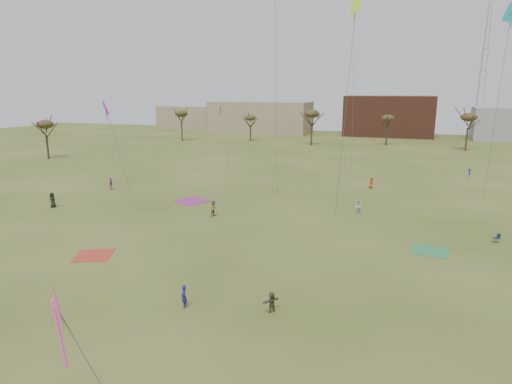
% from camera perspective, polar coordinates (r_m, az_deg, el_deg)
% --- Properties ---
extents(ground, '(260.00, 260.00, 0.00)m').
position_cam_1_polar(ground, '(28.68, -8.37, -16.07)').
color(ground, '#43531A').
rests_on(ground, ground).
extents(flyer_near_right, '(0.66, 0.67, 1.57)m').
position_cam_1_polar(flyer_near_right, '(29.78, -9.33, -13.23)').
color(flyer_near_right, navy).
rests_on(flyer_near_right, ground).
extents(spectator_fore_b, '(0.95, 1.07, 1.85)m').
position_cam_1_polar(spectator_fore_b, '(49.51, -5.47, -2.12)').
color(spectator_fore_b, '#91755C').
rests_on(spectator_fore_b, ground).
extents(spectator_fore_c, '(1.09, 1.24, 1.36)m').
position_cam_1_polar(spectator_fore_c, '(28.97, 2.05, -14.08)').
color(spectator_fore_c, '#504639').
rests_on(spectator_fore_c, ground).
extents(flyer_mid_a, '(0.93, 0.63, 1.84)m').
position_cam_1_polar(flyer_mid_a, '(58.43, -24.90, -0.94)').
color(flyer_mid_a, black).
rests_on(flyer_mid_a, ground).
extents(spectator_mid_d, '(0.75, 1.09, 1.71)m').
position_cam_1_polar(spectator_mid_d, '(65.80, -18.32, 1.04)').
color(spectator_mid_d, '#A6459A').
rests_on(spectator_mid_d, ground).
extents(spectator_mid_e, '(0.98, 1.01, 1.63)m').
position_cam_1_polar(spectator_mid_e, '(51.81, 13.15, -1.84)').
color(spectator_mid_e, silver).
rests_on(spectator_mid_e, ground).
extents(flyer_far_b, '(0.79, 0.91, 1.57)m').
position_cam_1_polar(flyer_far_b, '(65.52, 14.72, 1.17)').
color(flyer_far_b, '#BD3C20').
rests_on(flyer_far_b, ground).
extents(flyer_far_c, '(0.68, 1.00, 1.43)m').
position_cam_1_polar(flyer_far_c, '(79.31, 25.92, 2.25)').
color(flyer_far_c, navy).
rests_on(flyer_far_c, ground).
extents(blanket_red, '(4.01, 4.01, 0.03)m').
position_cam_1_polar(blanket_red, '(40.66, -20.32, -7.73)').
color(blanket_red, red).
rests_on(blanket_red, ground).
extents(blanket_plum, '(4.96, 4.96, 0.03)m').
position_cam_1_polar(blanket_plum, '(56.76, -8.33, -1.17)').
color(blanket_plum, '#9D307E').
rests_on(blanket_plum, ground).
extents(blanket_olive, '(3.45, 3.45, 0.03)m').
position_cam_1_polar(blanket_olive, '(42.12, 21.60, -7.11)').
color(blanket_olive, '#328B50').
rests_on(blanket_olive, ground).
extents(camp_chair_right, '(0.69, 0.67, 0.87)m').
position_cam_1_polar(camp_chair_right, '(46.88, 28.71, -5.47)').
color(camp_chair_right, '#142037').
rests_on(camp_chair_right, ground).
extents(kites_aloft, '(52.18, 60.68, 26.75)m').
position_cam_1_polar(kites_aloft, '(55.61, 9.01, 22.32)').
color(kites_aloft, '#E95A18').
rests_on(kites_aloft, ground).
extents(tree_line, '(117.44, 49.32, 8.91)m').
position_cam_1_polar(tree_line, '(102.41, 11.27, 9.11)').
color(tree_line, '#3A2B1E').
rests_on(tree_line, ground).
extents(building_tan, '(32.00, 14.00, 10.00)m').
position_cam_1_polar(building_tan, '(145.10, 0.58, 9.66)').
color(building_tan, '#937F60').
rests_on(building_tan, ground).
extents(building_brick, '(26.00, 16.00, 12.00)m').
position_cam_1_polar(building_brick, '(142.37, 16.90, 9.44)').
color(building_brick, brown).
rests_on(building_brick, ground).
extents(building_tan_west, '(20.00, 12.00, 8.00)m').
position_cam_1_polar(building_tan_west, '(163.59, -8.73, 9.56)').
color(building_tan_west, '#937F60').
rests_on(building_tan_west, ground).
extents(radio_tower, '(1.51, 1.72, 41.00)m').
position_cam_1_polar(radio_tower, '(148.15, 27.33, 13.81)').
color(radio_tower, '#9EA3A8').
rests_on(radio_tower, ground).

